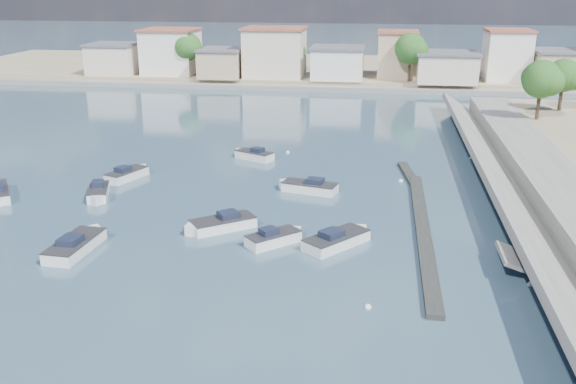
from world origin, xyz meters
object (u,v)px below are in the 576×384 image
at_px(motorboat_g, 98,193).
at_px(motorboat_h, 339,240).
at_px(motorboat_f, 253,155).
at_px(motorboat_a, 77,245).
at_px(motorboat_b, 276,238).
at_px(motorboat_d, 219,225).
at_px(motorboat_c, 307,187).
at_px(motorboat_e, 128,174).

bearing_deg(motorboat_g, motorboat_h, -19.10).
relative_size(motorboat_f, motorboat_g, 0.96).
distance_m(motorboat_a, motorboat_h, 17.95).
bearing_deg(motorboat_a, motorboat_g, 106.91).
relative_size(motorboat_b, motorboat_g, 0.85).
xyz_separation_m(motorboat_a, motorboat_g, (-3.24, 10.67, 0.00)).
relative_size(motorboat_a, motorboat_f, 1.35).
height_order(motorboat_a, motorboat_g, same).
bearing_deg(motorboat_a, motorboat_h, 11.07).
xyz_separation_m(motorboat_d, motorboat_h, (8.93, -1.59, 0.00)).
bearing_deg(motorboat_a, motorboat_b, 13.03).
distance_m(motorboat_c, motorboat_h, 11.94).
height_order(motorboat_d, motorboat_e, same).
relative_size(motorboat_a, motorboat_e, 1.23).
relative_size(motorboat_c, motorboat_e, 1.12).
relative_size(motorboat_d, motorboat_h, 0.98).
xyz_separation_m(motorboat_d, motorboat_f, (-1.39, 19.61, 0.00)).
height_order(motorboat_d, motorboat_g, same).
bearing_deg(motorboat_c, motorboat_f, 124.58).
relative_size(motorboat_c, motorboat_f, 1.23).
height_order(motorboat_c, motorboat_d, same).
distance_m(motorboat_c, motorboat_d, 11.18).
relative_size(motorboat_d, motorboat_g, 1.09).
bearing_deg(motorboat_e, motorboat_g, -94.33).
xyz_separation_m(motorboat_c, motorboat_g, (-17.29, -4.17, 0.00)).
xyz_separation_m(motorboat_g, motorboat_h, (20.86, -7.22, -0.00)).
bearing_deg(motorboat_b, motorboat_d, 156.51).
relative_size(motorboat_b, motorboat_f, 0.89).
bearing_deg(motorboat_b, motorboat_g, 155.19).
relative_size(motorboat_b, motorboat_c, 0.73).
bearing_deg(motorboat_c, motorboat_h, -72.63).
bearing_deg(motorboat_b, motorboat_f, 105.36).
height_order(motorboat_g, motorboat_h, same).
distance_m(motorboat_d, motorboat_e, 16.13).
bearing_deg(motorboat_h, motorboat_g, 160.90).
distance_m(motorboat_b, motorboat_d, 4.95).
bearing_deg(motorboat_g, motorboat_f, 52.98).
bearing_deg(motorboat_e, motorboat_b, -39.64).
xyz_separation_m(motorboat_b, motorboat_d, (-4.54, 1.97, -0.00)).
xyz_separation_m(motorboat_a, motorboat_e, (-2.81, 16.35, -0.00)).
xyz_separation_m(motorboat_d, motorboat_e, (-11.49, 11.31, 0.00)).
bearing_deg(motorboat_f, motorboat_h, -64.04).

